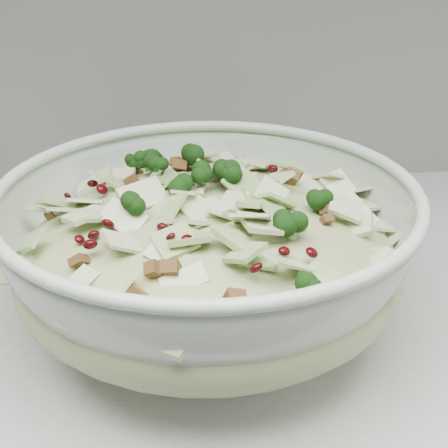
# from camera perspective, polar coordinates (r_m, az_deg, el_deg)

# --- Properties ---
(mixing_bowl) EXTENTS (0.46, 0.46, 0.15)m
(mixing_bowl) POSITION_cam_1_polar(r_m,az_deg,el_deg) (0.58, -1.42, -2.97)
(mixing_bowl) COLOR #B7CAB7
(mixing_bowl) RESTS_ON counter
(salad) EXTENTS (0.49, 0.49, 0.15)m
(salad) POSITION_cam_1_polar(r_m,az_deg,el_deg) (0.57, -1.45, -0.80)
(salad) COLOR tan
(salad) RESTS_ON mixing_bowl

